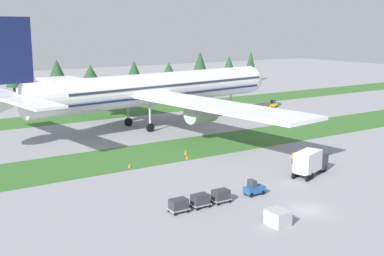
{
  "coord_description": "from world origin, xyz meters",
  "views": [
    {
      "loc": [
        -39.84,
        -37.3,
        20.27
      ],
      "look_at": [
        3.78,
        29.56,
        4.0
      ],
      "focal_mm": 46.55,
      "sensor_mm": 36.0,
      "label": 1
    }
  ],
  "objects_px": {
    "taxiway_marker_2": "(186,152)",
    "ground_crew_marshaller": "(308,164)",
    "taxiway_marker_1": "(187,157)",
    "ground_crew_loader": "(293,158)",
    "cargo_dolly_third": "(179,205)",
    "pushback_tractor": "(272,104)",
    "catering_truck": "(310,161)",
    "uld_container_1": "(275,216)",
    "taxiway_marker_3": "(274,145)",
    "taxiway_marker_0": "(129,165)",
    "airliner": "(147,89)",
    "cargo_dolly_lead": "(221,195)",
    "cargo_dolly_second": "(200,200)",
    "uld_container_0": "(280,219)",
    "baggage_tug": "(254,189)"
  },
  "relations": [
    {
      "from": "ground_crew_marshaller",
      "to": "taxiway_marker_3",
      "type": "height_order",
      "value": "ground_crew_marshaller"
    },
    {
      "from": "baggage_tug",
      "to": "catering_truck",
      "type": "bearing_deg",
      "value": 100.47
    },
    {
      "from": "airliner",
      "to": "cargo_dolly_third",
      "type": "bearing_deg",
      "value": -31.7
    },
    {
      "from": "ground_crew_loader",
      "to": "taxiway_marker_1",
      "type": "height_order",
      "value": "ground_crew_loader"
    },
    {
      "from": "ground_crew_marshaller",
      "to": "taxiway_marker_1",
      "type": "relative_size",
      "value": 2.57
    },
    {
      "from": "cargo_dolly_third",
      "to": "pushback_tractor",
      "type": "relative_size",
      "value": 0.8
    },
    {
      "from": "uld_container_0",
      "to": "taxiway_marker_0",
      "type": "bearing_deg",
      "value": 96.7
    },
    {
      "from": "pushback_tractor",
      "to": "taxiway_marker_1",
      "type": "distance_m",
      "value": 54.73
    },
    {
      "from": "catering_truck",
      "to": "taxiway_marker_2",
      "type": "bearing_deg",
      "value": -175.61
    },
    {
      "from": "pushback_tractor",
      "to": "uld_container_1",
      "type": "relative_size",
      "value": 1.37
    },
    {
      "from": "catering_truck",
      "to": "uld_container_0",
      "type": "bearing_deg",
      "value": -74.35
    },
    {
      "from": "taxiway_marker_1",
      "to": "ground_crew_loader",
      "type": "bearing_deg",
      "value": -42.77
    },
    {
      "from": "cargo_dolly_second",
      "to": "taxiway_marker_0",
      "type": "relative_size",
      "value": 3.34
    },
    {
      "from": "taxiway_marker_1",
      "to": "cargo_dolly_lead",
      "type": "bearing_deg",
      "value": -111.12
    },
    {
      "from": "cargo_dolly_lead",
      "to": "ground_crew_marshaller",
      "type": "xyz_separation_m",
      "value": [
        18.52,
        4.01,
        0.03
      ]
    },
    {
      "from": "catering_truck",
      "to": "baggage_tug",
      "type": "bearing_deg",
      "value": -98.93
    },
    {
      "from": "taxiway_marker_1",
      "to": "catering_truck",
      "type": "bearing_deg",
      "value": -59.34
    },
    {
      "from": "pushback_tractor",
      "to": "ground_crew_marshaller",
      "type": "bearing_deg",
      "value": 135.45
    },
    {
      "from": "uld_container_1",
      "to": "baggage_tug",
      "type": "bearing_deg",
      "value": 64.33
    },
    {
      "from": "cargo_dolly_second",
      "to": "uld_container_1",
      "type": "relative_size",
      "value": 1.1
    },
    {
      "from": "taxiway_marker_0",
      "to": "taxiway_marker_2",
      "type": "distance_m",
      "value": 11.25
    },
    {
      "from": "taxiway_marker_1",
      "to": "taxiway_marker_2",
      "type": "height_order",
      "value": "taxiway_marker_2"
    },
    {
      "from": "airliner",
      "to": "taxiway_marker_3",
      "type": "relative_size",
      "value": 131.48
    },
    {
      "from": "ground_crew_marshaller",
      "to": "uld_container_0",
      "type": "distance_m",
      "value": 21.93
    },
    {
      "from": "cargo_dolly_lead",
      "to": "cargo_dolly_third",
      "type": "xyz_separation_m",
      "value": [
        -5.8,
        0.02,
        0.0
      ]
    },
    {
      "from": "airliner",
      "to": "cargo_dolly_third",
      "type": "relative_size",
      "value": 37.08
    },
    {
      "from": "cargo_dolly_second",
      "to": "taxiway_marker_1",
      "type": "bearing_deg",
      "value": 151.76
    },
    {
      "from": "taxiway_marker_0",
      "to": "pushback_tractor",
      "type": "bearing_deg",
      "value": 28.63
    },
    {
      "from": "baggage_tug",
      "to": "uld_container_0",
      "type": "height_order",
      "value": "baggage_tug"
    },
    {
      "from": "cargo_dolly_lead",
      "to": "taxiway_marker_2",
      "type": "bearing_deg",
      "value": 158.15
    },
    {
      "from": "ground_crew_marshaller",
      "to": "uld_container_1",
      "type": "bearing_deg",
      "value": 117.94
    },
    {
      "from": "airliner",
      "to": "catering_truck",
      "type": "distance_m",
      "value": 42.51
    },
    {
      "from": "taxiway_marker_0",
      "to": "taxiway_marker_3",
      "type": "height_order",
      "value": "taxiway_marker_0"
    },
    {
      "from": "uld_container_1",
      "to": "taxiway_marker_0",
      "type": "xyz_separation_m",
      "value": [
        -3.53,
        27.44,
        -0.46
      ]
    },
    {
      "from": "baggage_tug",
      "to": "cargo_dolly_third",
      "type": "relative_size",
      "value": 1.18
    },
    {
      "from": "ground_crew_marshaller",
      "to": "taxiway_marker_3",
      "type": "distance_m",
      "value": 14.73
    },
    {
      "from": "ground_crew_marshaller",
      "to": "taxiway_marker_2",
      "type": "bearing_deg",
      "value": 22.69
    },
    {
      "from": "taxiway_marker_0",
      "to": "taxiway_marker_3",
      "type": "xyz_separation_m",
      "value": [
        26.69,
        -1.72,
        -0.02
      ]
    },
    {
      "from": "ground_crew_loader",
      "to": "uld_container_0",
      "type": "bearing_deg",
      "value": -138.86
    },
    {
      "from": "ground_crew_loader",
      "to": "taxiway_marker_2",
      "type": "xyz_separation_m",
      "value": [
        -10.48,
        13.66,
        -0.6
      ]
    },
    {
      "from": "taxiway_marker_1",
      "to": "cargo_dolly_third",
      "type": "bearing_deg",
      "value": -124.91
    },
    {
      "from": "uld_container_1",
      "to": "taxiway_marker_3",
      "type": "relative_size",
      "value": 3.22
    },
    {
      "from": "airliner",
      "to": "cargo_dolly_third",
      "type": "height_order",
      "value": "airliner"
    },
    {
      "from": "ground_crew_marshaller",
      "to": "cargo_dolly_lead",
      "type": "bearing_deg",
      "value": 95.18
    },
    {
      "from": "cargo_dolly_second",
      "to": "taxiway_marker_1",
      "type": "height_order",
      "value": "cargo_dolly_second"
    },
    {
      "from": "baggage_tug",
      "to": "cargo_dolly_third",
      "type": "bearing_deg",
      "value": -90.0
    },
    {
      "from": "ground_crew_marshaller",
      "to": "taxiway_marker_3",
      "type": "xyz_separation_m",
      "value": [
        5.75,
        13.55,
        -0.63
      ]
    },
    {
      "from": "ground_crew_loader",
      "to": "taxiway_marker_3",
      "type": "bearing_deg",
      "value": 61.15
    },
    {
      "from": "pushback_tractor",
      "to": "taxiway_marker_1",
      "type": "relative_size",
      "value": 4.07
    },
    {
      "from": "taxiway_marker_2",
      "to": "ground_crew_marshaller",
      "type": "bearing_deg",
      "value": -60.28
    }
  ]
}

